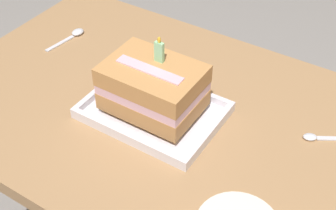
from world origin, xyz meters
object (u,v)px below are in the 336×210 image
at_px(birthday_cake, 153,87).
at_px(serving_spoon_near_tray, 321,138).
at_px(foil_tray, 154,112).
at_px(serving_spoon_by_bowls, 75,34).

distance_m(birthday_cake, serving_spoon_near_tray, 0.35).
distance_m(foil_tray, birthday_cake, 0.07).
bearing_deg(birthday_cake, foil_tray, -90.00).
height_order(serving_spoon_near_tray, serving_spoon_by_bowls, serving_spoon_by_bowls).
xyz_separation_m(foil_tray, serving_spoon_near_tray, (0.32, 0.12, -0.00)).
xyz_separation_m(serving_spoon_near_tray, serving_spoon_by_bowls, (-0.67, 0.02, 0.00)).
relative_size(birthday_cake, serving_spoon_near_tray, 1.64).
distance_m(foil_tray, serving_spoon_by_bowls, 0.37).
bearing_deg(serving_spoon_by_bowls, birthday_cake, -22.46).
xyz_separation_m(foil_tray, birthday_cake, (0.00, 0.00, 0.07)).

